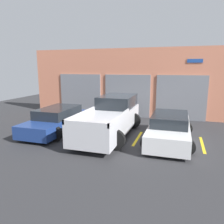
% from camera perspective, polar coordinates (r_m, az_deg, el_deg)
% --- Properties ---
extents(ground_plane, '(28.00, 28.00, 0.00)m').
position_cam_1_polar(ground_plane, '(12.36, 1.59, -4.00)').
color(ground_plane, '#2D2D30').
extents(shophouse_building, '(14.49, 0.68, 4.58)m').
position_cam_1_polar(shophouse_building, '(15.13, 5.02, 7.45)').
color(shophouse_building, '#D17A5B').
rests_on(shophouse_building, ground).
extents(pickup_truck, '(2.51, 5.59, 1.82)m').
position_cam_1_polar(pickup_truck, '(10.90, -0.32, -1.42)').
color(pickup_truck, silver).
rests_on(pickup_truck, ground).
extents(sedan_white, '(2.13, 4.44, 1.26)m').
position_cam_1_polar(sedan_white, '(10.22, 14.75, -4.22)').
color(sedan_white, white).
rests_on(sedan_white, ground).
extents(sedan_side, '(2.19, 4.65, 1.24)m').
position_cam_1_polar(sedan_side, '(11.90, -14.00, -2.00)').
color(sedan_side, navy).
rests_on(sedan_side, ground).
extents(parking_stripe_far_left, '(0.12, 2.20, 0.01)m').
position_cam_1_polar(parking_stripe_far_left, '(12.81, -19.45, -4.09)').
color(parking_stripe_far_left, gold).
rests_on(parking_stripe_far_left, ground).
extents(parking_stripe_left, '(0.12, 2.20, 0.01)m').
position_cam_1_polar(parking_stripe_left, '(11.36, -7.71, -5.47)').
color(parking_stripe_left, gold).
rests_on(parking_stripe_left, ground).
extents(parking_stripe_centre, '(0.12, 2.20, 0.01)m').
position_cam_1_polar(parking_stripe_centre, '(10.51, 6.70, -6.85)').
color(parking_stripe_centre, gold).
rests_on(parking_stripe_centre, ground).
extents(parking_stripe_right, '(0.12, 2.20, 0.01)m').
position_cam_1_polar(parking_stripe_right, '(10.41, 22.55, -7.86)').
color(parking_stripe_right, gold).
rests_on(parking_stripe_right, ground).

